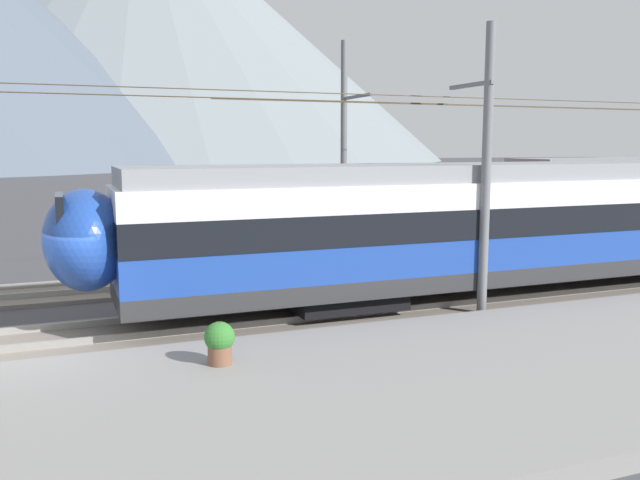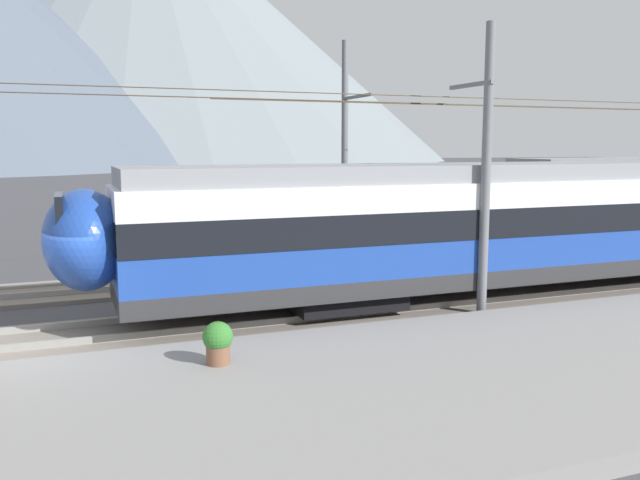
{
  "view_description": "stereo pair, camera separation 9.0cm",
  "coord_description": "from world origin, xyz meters",
  "views": [
    {
      "loc": [
        0.64,
        -14.04,
        4.32
      ],
      "look_at": [
        7.33,
        2.92,
        1.73
      ],
      "focal_mm": 37.16,
      "sensor_mm": 36.0,
      "label": 1
    },
    {
      "loc": [
        0.72,
        -14.07,
        4.32
      ],
      "look_at": [
        7.33,
        2.92,
        1.73
      ],
      "focal_mm": 37.16,
      "sensor_mm": 36.0,
      "label": 2
    }
  ],
  "objects": [
    {
      "name": "platform_slab",
      "position": [
        0.0,
        -4.33,
        0.16
      ],
      "size": [
        120.0,
        7.13,
        0.32
      ],
      "primitive_type": "cube",
      "color": "gray",
      "rests_on": "ground"
    },
    {
      "name": "catenary_mast_far_side",
      "position": [
        10.49,
        8.41,
        4.23
      ],
      "size": [
        43.83,
        2.42,
        8.11
      ],
      "color": "slate",
      "rests_on": "ground"
    },
    {
      "name": "mountain_central_peak",
      "position": [
        27.9,
        203.74,
        40.77
      ],
      "size": [
        184.03,
        184.03,
        81.54
      ],
      "primitive_type": "cone",
      "color": "slate",
      "rests_on": "ground"
    },
    {
      "name": "track_near",
      "position": [
        0.0,
        1.23,
        0.07
      ],
      "size": [
        120.0,
        3.0,
        0.28
      ],
      "color": "slate",
      "rests_on": "ground"
    },
    {
      "name": "catenary_mast_mid",
      "position": [
        10.46,
        -0.2,
        3.83
      ],
      "size": [
        43.83,
        1.84,
        7.27
      ],
      "color": "slate",
      "rests_on": "ground"
    },
    {
      "name": "train_near_platform",
      "position": [
        15.67,
        1.23,
        2.23
      ],
      "size": [
        30.64,
        2.96,
        4.27
      ],
      "color": "#2D2D30",
      "rests_on": "track_near"
    },
    {
      "name": "potted_plant_platform_edge",
      "position": [
        3.24,
        -2.38,
        0.77
      ],
      "size": [
        0.57,
        0.57,
        0.8
      ],
      "color": "brown",
      "rests_on": "platform_slab"
    },
    {
      "name": "ground_plane",
      "position": [
        0.0,
        0.0,
        0.0
      ],
      "size": [
        400.0,
        400.0,
        0.0
      ],
      "primitive_type": "plane",
      "color": "#424247"
    },
    {
      "name": "track_far",
      "position": [
        0.0,
        6.44,
        0.07
      ],
      "size": [
        120.0,
        3.0,
        0.28
      ],
      "color": "slate",
      "rests_on": "ground"
    }
  ]
}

